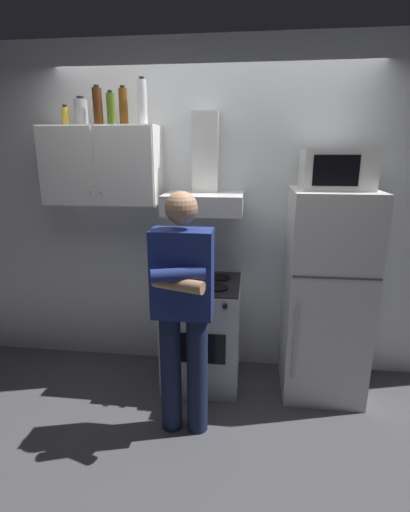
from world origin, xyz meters
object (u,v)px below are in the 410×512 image
Objects in this scene: person_standing at (183,308)px; bottle_beer_brown at (123,107)px; bottle_olive_oil at (111,109)px; stove_oven at (203,332)px; range_hood at (204,187)px; bottle_rum_dark at (98,106)px; bottle_spice_jar at (66,116)px; bottle_vodka_clear at (142,102)px; upper_cabinet at (103,166)px; microwave at (336,169)px; refrigerator at (326,295)px; bottle_canister_steel at (81,112)px.

bottle_beer_brown reaches higher than person_standing.
bottle_beer_brown is 1.10× the size of bottle_olive_oil.
bottle_beer_brown is at bearing 170.16° from stove_oven.
person_standing is (-0.05, -0.73, -0.70)m from range_hood.
bottle_spice_jar is (-0.26, 0.01, -0.07)m from bottle_rum_dark.
person_standing reaches higher than stove_oven.
bottle_vodka_clear is at bearing 119.60° from person_standing.
bottle_olive_oil is (-0.26, 0.04, -0.04)m from bottle_vodka_clear.
bottle_olive_oil is at bearing 168.03° from stove_oven.
upper_cabinet is 3.28× the size of bottle_beer_brown.
upper_cabinet is at bearing 171.10° from stove_oven.
bottle_vodka_clear is 1.33× the size of bottle_olive_oil.
upper_cabinet is 1.55m from stove_oven.
range_hood is at bearing 2.02° from bottle_vodka_clear.
upper_cabinet is 5.95× the size of bottle_spice_jar.
microwave reaches higher than person_standing.
refrigerator is at bearing -4.07° from upper_cabinet.
bottle_vodka_clear is at bearing 2.43° from bottle_beer_brown.
stove_oven is at bearing -8.30° from bottle_rum_dark.
bottle_spice_jar reaches higher than upper_cabinet.
bottle_rum_dark is at bearing 171.70° from stove_oven.
bottle_rum_dark is (-0.81, -0.01, 0.59)m from range_hood.
bottle_canister_steel is 0.15m from bottle_rum_dark.
stove_oven is at bearing -11.97° from bottle_olive_oil.
bottle_spice_jar is at bearing 178.72° from bottle_rum_dark.
bottle_rum_dark reaches higher than person_standing.
bottle_vodka_clear is at bearing -1.14° from bottle_rum_dark.
bottle_canister_steel is (-1.90, 0.13, 0.41)m from microwave.
bottle_rum_dark is at bearing -123.05° from upper_cabinet.
refrigerator is 7.58× the size of bottle_canister_steel.
bottle_canister_steel reaches higher than range_hood.
bottle_canister_steel is at bearing 175.53° from refrigerator.
bottle_canister_steel reaches higher than upper_cabinet.
bottle_spice_jar is (-0.27, -0.00, 0.37)m from upper_cabinet.
range_hood is 3.00× the size of bottle_olive_oil.
upper_cabinet is at bearing 176.52° from microwave.
bottle_vodka_clear reaches higher than bottle_canister_steel.
bottle_olive_oil is at bearing 131.33° from person_standing.
stove_oven is 1.62m from microwave.
person_standing is at bearing -93.91° from range_hood.
bottle_olive_oil is (-0.67, 0.76, 1.27)m from person_standing.
upper_cabinet is at bearing 135.74° from person_standing.
stove_oven is at bearing -90.00° from range_hood.
bottle_spice_jar is at bearing 177.04° from microwave.
bottle_beer_brown reaches higher than upper_cabinet.
bottle_vodka_clear is (-0.46, 0.11, 1.78)m from stove_oven.
bottle_olive_oil is (-1.67, 0.13, 0.43)m from microwave.
refrigerator is 0.94m from microwave.
bottle_rum_dark is 0.85× the size of bottle_vodka_clear.
microwave is 2.27× the size of bottle_canister_steel.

